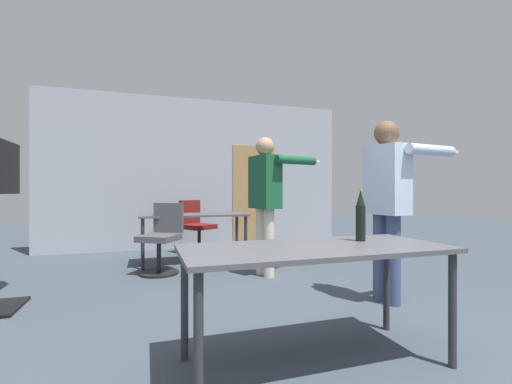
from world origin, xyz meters
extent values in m
cube|color=#A3A8B2|center=(0.00, 5.30, 1.47)|extent=(5.87, 0.10, 2.93)
cube|color=#AD7F4C|center=(1.10, 5.25, 1.02)|extent=(0.90, 0.02, 2.05)
cube|color=#4C4C51|center=(0.00, 0.47, 0.74)|extent=(1.71, 0.74, 0.03)
cylinder|color=#2D2D33|center=(-0.80, 0.16, 0.36)|extent=(0.05, 0.05, 0.73)
cylinder|color=#2D2D33|center=(0.80, 0.16, 0.36)|extent=(0.05, 0.05, 0.73)
cylinder|color=#2D2D33|center=(-0.80, 0.78, 0.36)|extent=(0.05, 0.05, 0.73)
cylinder|color=#2D2D33|center=(0.80, 0.78, 0.36)|extent=(0.05, 0.05, 0.73)
cube|color=#4C4C51|center=(-0.32, 3.84, 0.74)|extent=(1.63, 0.66, 0.03)
cylinder|color=#2D2D33|center=(-1.08, 3.57, 0.36)|extent=(0.05, 0.05, 0.73)
cylinder|color=#2D2D33|center=(0.44, 3.57, 0.36)|extent=(0.05, 0.05, 0.73)
cylinder|color=#2D2D33|center=(-1.08, 4.11, 0.36)|extent=(0.05, 0.05, 0.73)
cylinder|color=#2D2D33|center=(0.44, 4.11, 0.36)|extent=(0.05, 0.05, 0.73)
cylinder|color=#3D4C75|center=(1.24, 1.43, 0.44)|extent=(0.13, 0.13, 0.88)
cylinder|color=#3D4C75|center=(1.26, 1.25, 0.44)|extent=(0.13, 0.13, 0.88)
cube|color=silver|center=(1.25, 1.34, 1.22)|extent=(0.29, 0.46, 0.69)
sphere|color=brown|center=(1.25, 1.34, 1.69)|extent=(0.24, 0.24, 0.24)
cylinder|color=silver|center=(1.22, 1.61, 1.21)|extent=(0.10, 0.10, 0.60)
cylinder|color=silver|center=(1.58, 1.12, 1.51)|extent=(0.61, 0.18, 0.10)
cube|color=white|center=(1.91, 1.16, 1.51)|extent=(0.12, 0.05, 0.03)
cylinder|color=beige|center=(0.44, 2.84, 0.44)|extent=(0.14, 0.14, 0.88)
cylinder|color=beige|center=(0.48, 2.65, 0.44)|extent=(0.14, 0.14, 0.88)
cube|color=#195633|center=(0.46, 2.75, 1.23)|extent=(0.35, 0.50, 0.69)
sphere|color=tan|center=(0.46, 2.75, 1.70)|extent=(0.24, 0.24, 0.24)
cylinder|color=#195633|center=(0.39, 3.02, 1.21)|extent=(0.11, 0.11, 0.60)
cylinder|color=#195633|center=(0.81, 2.54, 1.51)|extent=(0.61, 0.24, 0.11)
cube|color=white|center=(1.14, 2.62, 1.51)|extent=(0.13, 0.06, 0.03)
cylinder|color=black|center=(-0.14, 4.52, 0.01)|extent=(0.52, 0.52, 0.03)
cylinder|color=black|center=(-0.14, 4.52, 0.24)|extent=(0.06, 0.06, 0.42)
cube|color=maroon|center=(-0.14, 4.52, 0.49)|extent=(0.63, 0.63, 0.08)
cube|color=maroon|center=(-0.28, 4.74, 0.74)|extent=(0.40, 0.28, 0.42)
cylinder|color=black|center=(-0.87, 3.25, 0.01)|extent=(0.52, 0.52, 0.03)
cylinder|color=black|center=(-0.87, 3.25, 0.24)|extent=(0.06, 0.06, 0.41)
cube|color=#4C4C51|center=(-0.87, 3.25, 0.48)|extent=(0.63, 0.63, 0.08)
cube|color=#4C4C51|center=(-0.73, 3.48, 0.73)|extent=(0.40, 0.28, 0.42)
cylinder|color=black|center=(0.42, 0.58, 0.88)|extent=(0.07, 0.07, 0.25)
cone|color=black|center=(0.42, 0.58, 1.06)|extent=(0.06, 0.06, 0.11)
cylinder|color=gold|center=(0.42, 0.58, 1.12)|extent=(0.03, 0.03, 0.01)
camera|label=1|loc=(-1.04, -1.50, 1.11)|focal=24.00mm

